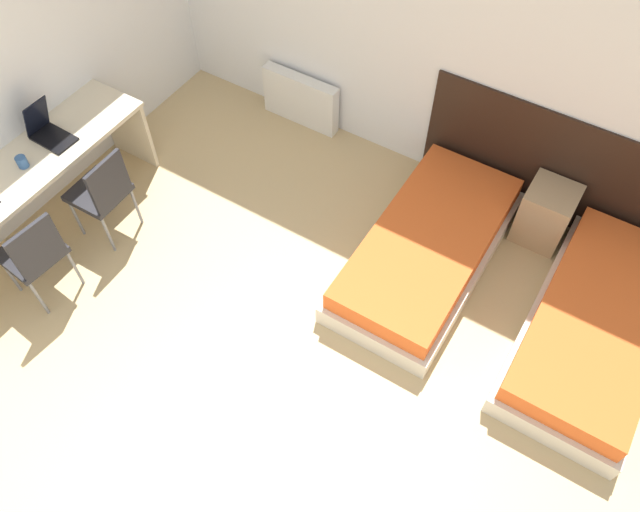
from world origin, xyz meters
TOP-DOWN VIEW (x-y plane):
  - wall_back at (0.00, 3.89)m, footprint 6.11×0.05m
  - wall_left at (-2.58, 1.93)m, footprint 0.05×4.87m
  - headboard_panel at (1.22, 3.85)m, footprint 2.36×0.03m
  - bed_near_window at (0.54, 2.87)m, footprint 0.91×1.90m
  - bed_near_door at (1.90, 2.87)m, footprint 0.91×1.90m
  - nightstand at (1.22, 3.63)m, footprint 0.38×0.39m
  - radiator at (-1.23, 3.77)m, footprint 0.77×0.12m
  - desk at (-2.27, 1.44)m, footprint 0.57×2.26m
  - chair_near_laptop at (-1.80, 1.80)m, footprint 0.41×0.41m
  - chair_near_notebook at (-1.80, 1.09)m, footprint 0.44×0.44m
  - laptop at (-2.32, 1.87)m, footprint 0.35×0.23m
  - mug at (-2.26, 1.54)m, footprint 0.08×0.08m

SIDE VIEW (x-z plane):
  - bed_near_window at x=0.54m, z-range -0.01..0.36m
  - bed_near_door at x=1.90m, z-range -0.01..0.36m
  - radiator at x=-1.23m, z-range 0.00..0.50m
  - nightstand at x=1.22m, z-range 0.00..0.52m
  - chair_near_laptop at x=-1.80m, z-range 0.07..0.94m
  - chair_near_notebook at x=-1.80m, z-range 0.07..0.94m
  - headboard_panel at x=1.22m, z-range 0.00..1.04m
  - desk at x=-2.27m, z-range 0.22..0.96m
  - mug at x=-2.26m, z-range 0.74..0.83m
  - laptop at x=-2.32m, z-range 0.65..0.98m
  - wall_back at x=0.00m, z-range 0.00..2.70m
  - wall_left at x=-2.58m, z-range 0.00..2.70m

